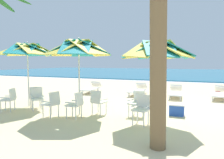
% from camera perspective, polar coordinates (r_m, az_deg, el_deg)
% --- Properties ---
extents(ground_plane, '(80.00, 80.00, 0.00)m').
position_cam_1_polar(ground_plane, '(9.29, 15.42, -7.00)').
color(ground_plane, beige).
extents(sea, '(80.00, 36.00, 0.10)m').
position_cam_1_polar(sea, '(39.08, 21.64, 1.67)').
color(sea, teal).
rests_on(sea, ground).
extents(surf_foam, '(80.00, 0.70, 0.01)m').
position_cam_1_polar(surf_foam, '(20.84, 19.96, -0.72)').
color(surf_foam, white).
rests_on(surf_foam, ground).
extents(beach_umbrella_0, '(2.24, 2.24, 2.55)m').
position_cam_1_polar(beach_umbrella_0, '(6.64, 11.55, 7.48)').
color(beach_umbrella_0, silver).
rests_on(beach_umbrella_0, ground).
extents(plastic_chair_0, '(0.53, 0.55, 0.87)m').
position_cam_1_polar(plastic_chair_0, '(7.49, 6.59, -5.78)').
color(plastic_chair_0, white).
rests_on(plastic_chair_0, ground).
extents(plastic_chair_1, '(0.49, 0.51, 0.87)m').
position_cam_1_polar(plastic_chair_1, '(6.57, 7.74, -7.26)').
color(plastic_chair_1, white).
rests_on(plastic_chair_1, ground).
extents(beach_umbrella_1, '(2.41, 2.41, 2.69)m').
position_cam_1_polar(beach_umbrella_1, '(7.63, -8.70, 8.05)').
color(beach_umbrella_1, silver).
rests_on(beach_umbrella_1, ground).
extents(plastic_chair_2, '(0.48, 0.45, 0.87)m').
position_cam_1_polar(plastic_chair_2, '(7.20, -9.51, -6.23)').
color(plastic_chair_2, white).
rests_on(plastic_chair_2, ground).
extents(plastic_chair_3, '(0.51, 0.54, 0.87)m').
position_cam_1_polar(plastic_chair_3, '(7.62, -3.69, -5.57)').
color(plastic_chair_3, white).
rests_on(plastic_chair_3, ground).
extents(plastic_chair_4, '(0.53, 0.50, 0.87)m').
position_cam_1_polar(plastic_chair_4, '(7.51, -15.47, -5.88)').
color(plastic_chair_4, white).
rests_on(plastic_chair_4, ground).
extents(beach_umbrella_2, '(2.39, 2.39, 2.66)m').
position_cam_1_polar(beach_umbrella_2, '(9.57, -21.31, 7.18)').
color(beach_umbrella_2, silver).
rests_on(beach_umbrella_2, ground).
extents(plastic_chair_5, '(0.63, 0.63, 0.87)m').
position_cam_1_polar(plastic_chair_5, '(9.21, -19.48, -4.06)').
color(plastic_chair_5, white).
rests_on(plastic_chair_5, ground).
extents(plastic_chair_6, '(0.60, 0.58, 0.87)m').
position_cam_1_polar(plastic_chair_6, '(8.95, -25.32, -4.48)').
color(plastic_chair_6, white).
rests_on(plastic_chair_6, ground).
extents(plastic_chair_7, '(0.63, 0.63, 0.87)m').
position_cam_1_polar(plastic_chair_7, '(8.76, -19.04, -4.48)').
color(plastic_chair_7, white).
rests_on(plastic_chair_7, ground).
extents(sun_lounger_0, '(0.86, 2.20, 0.62)m').
position_cam_1_polar(sun_lounger_0, '(12.11, 26.49, -3.27)').
color(sun_lounger_0, white).
rests_on(sun_lounger_0, ground).
extents(sun_lounger_1, '(0.83, 2.19, 0.62)m').
position_cam_1_polar(sun_lounger_1, '(11.76, 16.33, -3.20)').
color(sun_lounger_1, white).
rests_on(sun_lounger_1, ground).
extents(sun_lounger_2, '(0.68, 2.16, 0.62)m').
position_cam_1_polar(sun_lounger_2, '(12.31, 6.78, -2.70)').
color(sun_lounger_2, white).
rests_on(sun_lounger_2, ground).
extents(sun_lounger_3, '(0.95, 2.22, 0.62)m').
position_cam_1_polar(sun_lounger_3, '(13.15, -5.35, -2.22)').
color(sun_lounger_3, white).
rests_on(sun_lounger_3, ground).
extents(palm_tree_0, '(3.00, 2.90, 5.03)m').
position_cam_1_polar(palm_tree_0, '(4.63, 12.21, 18.65)').
color(palm_tree_0, brown).
rests_on(palm_tree_0, ground).
extents(cooler_box, '(0.50, 0.34, 0.40)m').
position_cam_1_polar(cooler_box, '(7.87, 16.62, -7.61)').
color(cooler_box, blue).
rests_on(cooler_box, ground).
extents(beach_ball, '(0.27, 0.27, 0.27)m').
position_cam_1_polar(beach_ball, '(13.89, 25.98, -2.92)').
color(beach_ball, red).
rests_on(beach_ball, ground).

